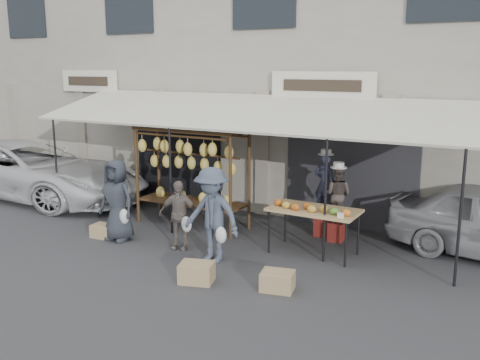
{
  "coord_description": "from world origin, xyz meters",
  "views": [
    {
      "loc": [
        5.84,
        -7.79,
        3.57
      ],
      "look_at": [
        0.57,
        1.4,
        1.3
      ],
      "focal_mm": 40.0,
      "sensor_mm": 36.0,
      "label": 1
    }
  ],
  "objects_px": {
    "customer_left": "(117,200)",
    "crate_near_b": "(277,281)",
    "vendor_right": "(338,194)",
    "customer_right": "(212,215)",
    "vendor_left": "(325,184)",
    "crate_far": "(103,231)",
    "van": "(24,156)",
    "customer_mid": "(179,215)",
    "banana_rack": "(190,158)",
    "crate_near_a": "(197,273)",
    "produce_table": "(313,211)"
  },
  "relations": [
    {
      "from": "produce_table",
      "to": "vendor_left",
      "type": "distance_m",
      "value": 1.26
    },
    {
      "from": "customer_right",
      "to": "customer_mid",
      "type": "bearing_deg",
      "value": 167.57
    },
    {
      "from": "vendor_left",
      "to": "customer_right",
      "type": "height_order",
      "value": "vendor_left"
    },
    {
      "from": "vendor_right",
      "to": "van",
      "type": "bearing_deg",
      "value": 4.7
    },
    {
      "from": "banana_rack",
      "to": "produce_table",
      "type": "relative_size",
      "value": 1.53
    },
    {
      "from": "customer_mid",
      "to": "van",
      "type": "distance_m",
      "value": 6.64
    },
    {
      "from": "vendor_right",
      "to": "customer_right",
      "type": "xyz_separation_m",
      "value": [
        -1.61,
        -2.24,
        -0.11
      ]
    },
    {
      "from": "customer_left",
      "to": "crate_near_b",
      "type": "height_order",
      "value": "customer_left"
    },
    {
      "from": "vendor_left",
      "to": "van",
      "type": "distance_m",
      "value": 8.66
    },
    {
      "from": "customer_mid",
      "to": "crate_near_b",
      "type": "distance_m",
      "value": 2.77
    },
    {
      "from": "crate_far",
      "to": "van",
      "type": "distance_m",
      "value": 5.04
    },
    {
      "from": "produce_table",
      "to": "crate_near_a",
      "type": "relative_size",
      "value": 3.06
    },
    {
      "from": "banana_rack",
      "to": "crate_near_b",
      "type": "height_order",
      "value": "banana_rack"
    },
    {
      "from": "customer_mid",
      "to": "van",
      "type": "bearing_deg",
      "value": 149.27
    },
    {
      "from": "customer_right",
      "to": "crate_near_b",
      "type": "bearing_deg",
      "value": -18.59
    },
    {
      "from": "vendor_left",
      "to": "crate_far",
      "type": "height_order",
      "value": "vendor_left"
    },
    {
      "from": "vendor_right",
      "to": "customer_mid",
      "type": "height_order",
      "value": "vendor_right"
    },
    {
      "from": "customer_left",
      "to": "customer_mid",
      "type": "bearing_deg",
      "value": 7.72
    },
    {
      "from": "produce_table",
      "to": "customer_left",
      "type": "bearing_deg",
      "value": -163.09
    },
    {
      "from": "vendor_right",
      "to": "crate_near_a",
      "type": "distance_m",
      "value": 3.57
    },
    {
      "from": "vendor_left",
      "to": "crate_near_a",
      "type": "distance_m",
      "value": 3.68
    },
    {
      "from": "vendor_left",
      "to": "crate_far",
      "type": "xyz_separation_m",
      "value": [
        -4.02,
        -2.42,
        -1.0
      ]
    },
    {
      "from": "vendor_left",
      "to": "produce_table",
      "type": "bearing_deg",
      "value": 107.81
    },
    {
      "from": "produce_table",
      "to": "customer_left",
      "type": "distance_m",
      "value": 4.03
    },
    {
      "from": "crate_near_b",
      "to": "customer_left",
      "type": "bearing_deg",
      "value": 170.52
    },
    {
      "from": "vendor_left",
      "to": "customer_right",
      "type": "relative_size",
      "value": 0.75
    },
    {
      "from": "banana_rack",
      "to": "customer_right",
      "type": "bearing_deg",
      "value": -45.2
    },
    {
      "from": "customer_right",
      "to": "crate_far",
      "type": "xyz_separation_m",
      "value": [
        -2.77,
        0.02,
        -0.75
      ]
    },
    {
      "from": "produce_table",
      "to": "crate_near_b",
      "type": "bearing_deg",
      "value": -85.06
    },
    {
      "from": "banana_rack",
      "to": "customer_mid",
      "type": "height_order",
      "value": "banana_rack"
    },
    {
      "from": "produce_table",
      "to": "vendor_left",
      "type": "height_order",
      "value": "vendor_left"
    },
    {
      "from": "customer_mid",
      "to": "van",
      "type": "xyz_separation_m",
      "value": [
        -6.45,
        1.55,
        0.42
      ]
    },
    {
      "from": "customer_mid",
      "to": "customer_right",
      "type": "xyz_separation_m",
      "value": [
        0.94,
        -0.24,
        0.19
      ]
    },
    {
      "from": "customer_mid",
      "to": "crate_far",
      "type": "height_order",
      "value": "customer_mid"
    },
    {
      "from": "vendor_left",
      "to": "crate_near_b",
      "type": "xyz_separation_m",
      "value": [
        0.39,
        -3.05,
        -0.98
      ]
    },
    {
      "from": "crate_near_a",
      "to": "customer_right",
      "type": "bearing_deg",
      "value": 107.72
    },
    {
      "from": "produce_table",
      "to": "customer_mid",
      "type": "bearing_deg",
      "value": -157.66
    },
    {
      "from": "vendor_left",
      "to": "customer_mid",
      "type": "distance_m",
      "value": 3.14
    },
    {
      "from": "customer_left",
      "to": "crate_near_b",
      "type": "relative_size",
      "value": 3.28
    },
    {
      "from": "crate_far",
      "to": "crate_near_b",
      "type": "bearing_deg",
      "value": -8.11
    },
    {
      "from": "vendor_left",
      "to": "customer_left",
      "type": "distance_m",
      "value": 4.35
    },
    {
      "from": "vendor_left",
      "to": "vendor_right",
      "type": "relative_size",
      "value": 1.12
    },
    {
      "from": "crate_far",
      "to": "van",
      "type": "bearing_deg",
      "value": 159.03
    },
    {
      "from": "banana_rack",
      "to": "crate_near_a",
      "type": "distance_m",
      "value": 3.55
    },
    {
      "from": "customer_mid",
      "to": "crate_near_a",
      "type": "bearing_deg",
      "value": -61.51
    },
    {
      "from": "banana_rack",
      "to": "customer_left",
      "type": "xyz_separation_m",
      "value": [
        -0.74,
        -1.58,
        -0.71
      ]
    },
    {
      "from": "customer_left",
      "to": "customer_mid",
      "type": "xyz_separation_m",
      "value": [
        1.44,
        0.18,
        -0.16
      ]
    },
    {
      "from": "customer_left",
      "to": "crate_near_a",
      "type": "bearing_deg",
      "value": -20.56
    },
    {
      "from": "banana_rack",
      "to": "vendor_left",
      "type": "distance_m",
      "value": 3.02
    },
    {
      "from": "crate_near_a",
      "to": "customer_left",
      "type": "bearing_deg",
      "value": 158.78
    }
  ]
}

